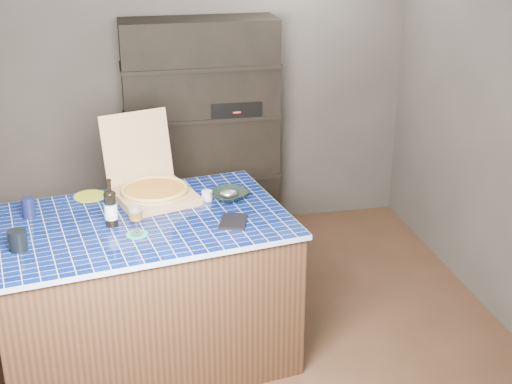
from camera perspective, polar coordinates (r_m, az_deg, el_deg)
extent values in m
plane|color=brown|center=(4.76, -1.44, -11.20)|extent=(3.50, 3.50, 0.00)
plane|color=#544E48|center=(5.86, -4.76, 8.67)|extent=(3.50, 0.00, 3.50)
plane|color=#544E48|center=(2.65, 5.40, -9.09)|extent=(3.50, 0.00, 3.50)
plane|color=#544E48|center=(4.81, 19.41, 4.41)|extent=(0.00, 3.50, 3.50)
cube|color=black|center=(5.74, -4.36, 4.77)|extent=(1.20, 0.40, 1.80)
cube|color=black|center=(5.67, -1.84, 6.96)|extent=(0.40, 0.32, 0.12)
cube|color=#4E321E|center=(4.36, -9.00, -7.98)|extent=(1.80, 1.28, 0.90)
cube|color=#041244|center=(4.14, -9.38, -2.43)|extent=(1.84, 1.33, 0.03)
cube|color=tan|center=(4.39, -8.10, -0.33)|extent=(0.55, 0.55, 0.05)
cube|color=tan|center=(4.54, -9.52, 3.60)|extent=(0.45, 0.23, 0.43)
cylinder|color=#AC9447|center=(4.37, -8.12, 0.05)|extent=(0.41, 0.41, 0.01)
cylinder|color=maroon|center=(4.37, -8.13, 0.19)|extent=(0.36, 0.36, 0.01)
torus|color=#AC9447|center=(4.37, -8.13, 0.26)|extent=(0.41, 0.41, 0.02)
cylinder|color=black|center=(4.06, -11.54, -1.41)|extent=(0.07, 0.07, 0.19)
ellipsoid|color=black|center=(4.02, -11.64, -0.14)|extent=(0.07, 0.07, 0.04)
cylinder|color=black|center=(4.00, -11.69, 0.47)|extent=(0.03, 0.03, 0.08)
cylinder|color=silver|center=(4.06, -11.53, -1.53)|extent=(0.07, 0.07, 0.09)
cylinder|color=#409AD9|center=(4.07, -11.50, -1.89)|extent=(0.08, 0.08, 0.01)
cylinder|color=#409AD9|center=(4.04, -11.58, -0.93)|extent=(0.08, 0.08, 0.01)
cylinder|color=teal|center=(3.96, -9.50, -3.37)|extent=(0.12, 0.12, 0.01)
cylinder|color=white|center=(3.96, -9.50, -3.29)|extent=(0.07, 0.07, 0.00)
cylinder|color=white|center=(3.94, -9.54, -2.76)|extent=(0.01, 0.01, 0.08)
ellipsoid|color=white|center=(3.91, -9.62, -1.66)|extent=(0.08, 0.08, 0.11)
cylinder|color=gold|center=(3.91, -9.61, -1.79)|extent=(0.07, 0.07, 0.05)
cylinder|color=white|center=(3.90, -9.64, -1.39)|extent=(0.07, 0.07, 0.02)
cylinder|color=black|center=(3.92, -18.52, -3.69)|extent=(0.10, 0.10, 0.11)
cube|color=black|center=(4.05, -1.82, -2.37)|extent=(0.20, 0.24, 0.02)
imported|color=black|center=(4.35, -2.19, -0.26)|extent=(0.31, 0.31, 0.05)
ellipsoid|color=#ADABB6|center=(4.35, -2.20, -0.10)|extent=(0.11, 0.09, 0.05)
cylinder|color=silver|center=(4.36, -3.95, -0.27)|extent=(0.07, 0.07, 0.06)
cylinder|color=#0E1234|center=(4.30, -17.76, -1.18)|extent=(0.08, 0.08, 0.12)
cylinder|color=#97A623|center=(4.52, -13.16, -0.31)|extent=(0.20, 0.20, 0.01)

